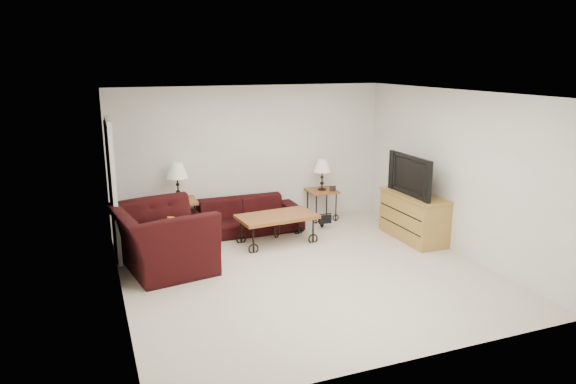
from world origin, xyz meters
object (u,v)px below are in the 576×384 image
object	(u,v)px
armchair	(162,238)
backpack	(322,215)
side_table_right	(322,205)
sofa	(244,216)
lamp_right	(322,175)
lamp_left	(178,181)
side_table_left	(179,218)
coffee_table	(277,229)
television	(415,175)
tv_stand	(414,217)

from	to	relation	value
armchair	backpack	world-z (taller)	armchair
side_table_right	armchair	size ratio (longest dim) A/B	0.41
sofa	lamp_right	xyz separation A→B (m)	(1.57, 0.18, 0.57)
lamp_left	side_table_left	bearing A→B (deg)	0.00
side_table_right	side_table_left	bearing A→B (deg)	180.00
side_table_left	coffee_table	bearing A→B (deg)	-32.87
side_table_right	coffee_table	xyz separation A→B (m)	(-1.23, -0.92, -0.05)
lamp_left	television	size ratio (longest dim) A/B	0.55
lamp_left	tv_stand	world-z (taller)	lamp_left
side_table_left	lamp_right	xyz separation A→B (m)	(2.66, -0.00, 0.55)
lamp_left	lamp_right	bearing A→B (deg)	-0.00
sofa	lamp_right	size ratio (longest dim) A/B	3.46
coffee_table	armchair	size ratio (longest dim) A/B	0.89
armchair	tv_stand	distance (m)	4.11
armchair	backpack	size ratio (longest dim) A/B	3.14
tv_stand	armchair	bearing A→B (deg)	177.44
backpack	side_table_right	bearing A→B (deg)	48.54
television	backpack	world-z (taller)	television
lamp_left	armchair	xyz separation A→B (m)	(-0.48, -1.38, -0.50)
lamp_right	armchair	size ratio (longest dim) A/B	0.41
coffee_table	side_table_left	bearing A→B (deg)	147.13
lamp_left	coffee_table	bearing A→B (deg)	-32.87
sofa	lamp_right	distance (m)	1.68
side_table_right	lamp_left	world-z (taller)	lamp_left
side_table_left	television	distance (m)	4.01
lamp_left	backpack	xyz separation A→B (m)	(2.46, -0.45, -0.73)
television	lamp_right	bearing A→B (deg)	-148.77
sofa	tv_stand	size ratio (longest dim) A/B	1.55
television	backpack	size ratio (longest dim) A/B	2.54
armchair	coffee_table	bearing A→B (deg)	-86.20
tv_stand	side_table_right	bearing A→B (deg)	121.76
armchair	backpack	xyz separation A→B (m)	(2.94, 0.93, -0.24)
side_table_left	side_table_right	size ratio (longest dim) A/B	1.11
side_table_left	coffee_table	size ratio (longest dim) A/B	0.50
side_table_left	television	size ratio (longest dim) A/B	0.55
side_table_left	tv_stand	distance (m)	3.95
coffee_table	tv_stand	world-z (taller)	tv_stand
backpack	sofa	bearing A→B (deg)	150.91
coffee_table	backpack	distance (m)	1.13
television	lamp_left	bearing A→B (deg)	-113.44
coffee_table	lamp_left	bearing A→B (deg)	147.13
coffee_table	backpack	bearing A→B (deg)	24.50
lamp_right	backpack	bearing A→B (deg)	-113.62
lamp_right	armchair	world-z (taller)	lamp_right
lamp_right	armchair	xyz separation A→B (m)	(-3.14, -1.38, -0.40)
sofa	side_table_left	distance (m)	1.11
armchair	lamp_left	bearing A→B (deg)	-28.82
armchair	side_table_right	bearing A→B (deg)	-75.95
side_table_right	lamp_left	size ratio (longest dim) A/B	0.90
side_table_left	tv_stand	size ratio (longest dim) A/B	0.50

